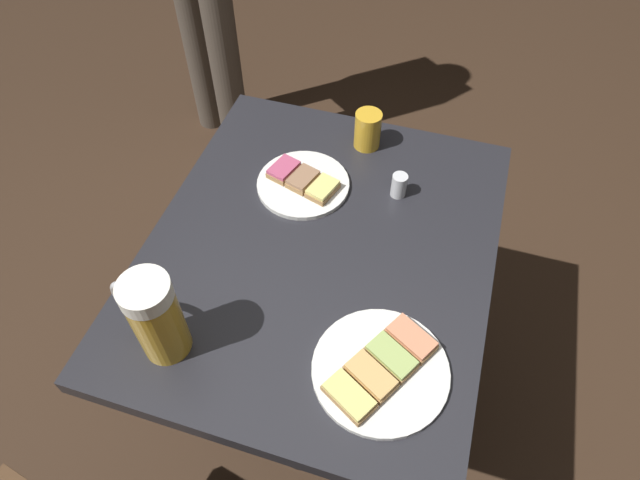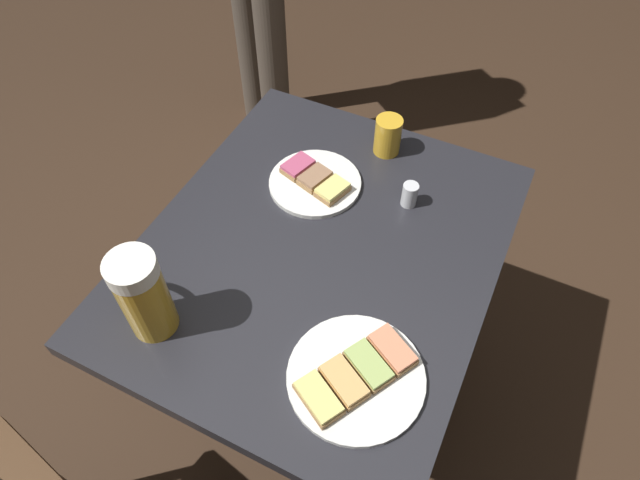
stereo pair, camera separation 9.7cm
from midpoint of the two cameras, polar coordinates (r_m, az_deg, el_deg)
The scene contains 7 objects.
ground_plane at distance 1.68m, azimuth 1.72°, elevation -15.98°, with size 6.00×6.00×0.00m, color #382619.
cafe_table at distance 1.18m, azimuth 2.36°, elevation -5.69°, with size 0.78×0.65×0.72m.
plate_near at distance 1.15m, azimuth 1.91°, elevation 6.00°, with size 0.19×0.19×0.03m.
plate_far at distance 0.91m, azimuth 6.95°, elevation -14.06°, with size 0.22×0.22×0.03m.
beer_mug at distance 0.91m, azimuth -15.24°, elevation -5.60°, with size 0.08×0.14×0.18m.
beer_glass_small at distance 1.22m, azimuth 9.40°, elevation 10.55°, with size 0.06×0.06×0.09m, color gold.
salt_shaker at distance 1.12m, azimuth 11.79°, elevation 4.51°, with size 0.03×0.03×0.05m, color silver.
Camera 2 is at (-0.58, -0.28, 1.56)m, focal length 30.72 mm.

